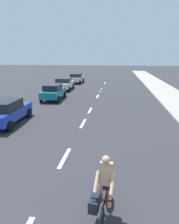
{
  "coord_description": "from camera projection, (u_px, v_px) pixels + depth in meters",
  "views": [
    {
      "loc": [
        2.18,
        0.73,
        4.25
      ],
      "look_at": [
        0.58,
        11.91,
        1.1
      ],
      "focal_mm": 32.14,
      "sensor_mm": 36.0,
      "label": 1
    }
  ],
  "objects": [
    {
      "name": "lane_stripe_5",
      "position": [
        98.0,
        96.0,
        22.09
      ],
      "size": [
        0.16,
        1.8,
        0.01
      ],
      "primitive_type": "cube",
      "color": "white",
      "rests_on": "ground"
    },
    {
      "name": "lane_stripe_7",
      "position": [
        101.0,
        90.0,
        26.47
      ],
      "size": [
        0.16,
        1.8,
        0.01
      ],
      "primitive_type": "cube",
      "color": "white",
      "rests_on": "ground"
    },
    {
      "name": "sidewalk_strip",
      "position": [
        174.0,
        98.0,
        20.62
      ],
      "size": [
        3.6,
        80.0,
        0.14
      ],
      "primitive_type": "cube",
      "color": "#9E998E",
      "rests_on": "ground"
    },
    {
      "name": "lane_stripe_4",
      "position": [
        90.0,
        110.0,
        16.31
      ],
      "size": [
        0.16,
        1.8,
        0.01
      ],
      "primitive_type": "cube",
      "color": "white",
      "rests_on": "ground"
    },
    {
      "name": "lane_stripe_2",
      "position": [
        65.0,
        158.0,
        8.69
      ],
      "size": [
        0.16,
        1.8,
        0.01
      ],
      "primitive_type": "cube",
      "color": "white",
      "rests_on": "ground"
    },
    {
      "name": "parked_car_silver",
      "position": [
        76.0,
        78.0,
        32.71
      ],
      "size": [
        1.99,
        4.13,
        1.57
      ],
      "rotation": [
        0.0,
        0.0,
        -0.03
      ],
      "color": "#B7BABF",
      "rests_on": "ground"
    },
    {
      "name": "ground_plane",
      "position": [
        95.0,
        101.0,
        19.82
      ],
      "size": [
        160.0,
        160.0,
        0.0
      ],
      "primitive_type": "plane",
      "color": "#2D2D33"
    },
    {
      "name": "parked_car_white",
      "position": [
        64.0,
        83.0,
        26.11
      ],
      "size": [
        2.19,
        4.49,
        1.57
      ],
      "rotation": [
        0.0,
        0.0,
        0.04
      ],
      "color": "white",
      "rests_on": "ground"
    },
    {
      "name": "cyclist",
      "position": [
        103.0,
        191.0,
        5.28
      ],
      "size": [
        0.64,
        1.71,
        1.82
      ],
      "rotation": [
        0.0,
        0.0,
        3.05
      ],
      "color": "black",
      "rests_on": "ground"
    },
    {
      "name": "lane_stripe_8",
      "position": [
        105.0,
        83.0,
        32.97
      ],
      "size": [
        0.16,
        1.8,
        0.01
      ],
      "primitive_type": "cube",
      "color": "white",
      "rests_on": "ground"
    },
    {
      "name": "lane_stripe_6",
      "position": [
        101.0,
        91.0,
        25.71
      ],
      "size": [
        0.16,
        1.8,
        0.01
      ],
      "primitive_type": "cube",
      "color": "white",
      "rests_on": "ground"
    },
    {
      "name": "lane_stripe_3",
      "position": [
        83.0,
        123.0,
        13.14
      ],
      "size": [
        0.16,
        1.8,
        0.01
      ],
      "primitive_type": "cube",
      "color": "white",
      "rests_on": "ground"
    },
    {
      "name": "parked_car_teal",
      "position": [
        53.0,
        92.0,
        20.09
      ],
      "size": [
        2.02,
        4.09,
        1.57
      ],
      "rotation": [
        0.0,
        0.0,
        0.05
      ],
      "color": "#14727A",
      "rests_on": "ground"
    },
    {
      "name": "parked_car_blue",
      "position": [
        6.0,
        111.0,
        12.91
      ],
      "size": [
        2.07,
        4.24,
        1.57
      ],
      "rotation": [
        0.0,
        0.0,
        0.04
      ],
      "color": "#1E389E",
      "rests_on": "ground"
    }
  ]
}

